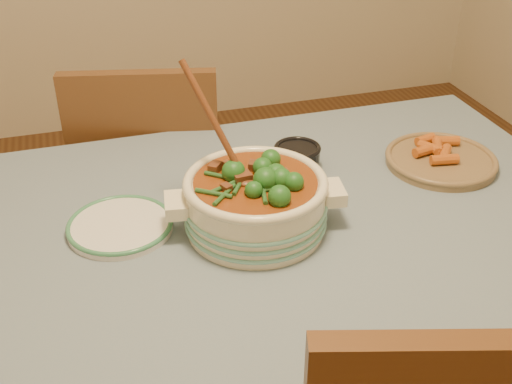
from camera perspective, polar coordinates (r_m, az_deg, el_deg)
dining_table at (r=1.44m, az=-0.88°, el=-6.68°), size 1.68×1.08×0.76m
stew_casserole at (r=1.36m, az=-0.07°, el=-0.56°), size 0.39×0.34×0.36m
white_plate at (r=1.43m, az=-11.98°, el=-2.92°), size 0.24×0.24×0.02m
condiment_bowl at (r=1.62m, az=3.68°, el=3.22°), size 0.15×0.15×0.06m
fried_plate at (r=1.70m, az=16.12°, el=2.89°), size 0.31×0.31×0.05m
chair_far at (r=2.06m, az=-9.29°, el=1.13°), size 0.52×0.52×0.93m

